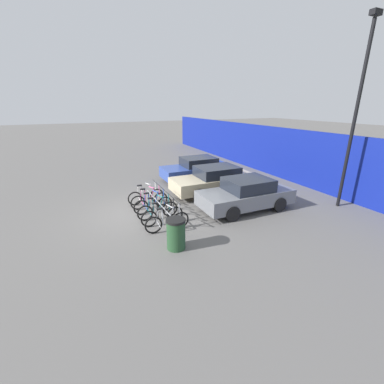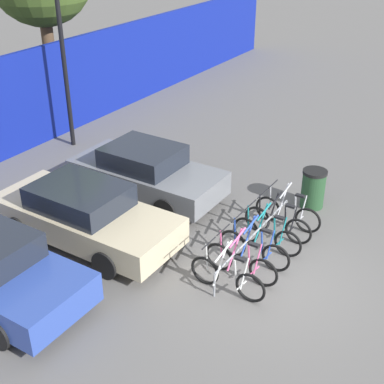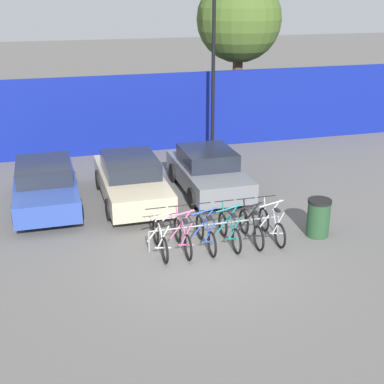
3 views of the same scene
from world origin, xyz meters
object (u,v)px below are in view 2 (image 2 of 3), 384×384
(bicycle_teal, at_px, (267,235))
(bicycle_silver, at_px, (288,213))
(bicycle_pink, at_px, (241,263))
(bicycle_blue, at_px, (254,249))
(bike_rack, at_px, (254,236))
(bicycle_white, at_px, (227,277))
(bicycle_black, at_px, (278,223))
(lamp_post, at_px, (58,11))
(trash_bin, at_px, (313,188))
(car_beige, at_px, (84,214))
(car_grey, at_px, (146,172))

(bicycle_teal, xyz_separation_m, bicycle_silver, (1.18, 0.00, 0.00))
(bicycle_pink, xyz_separation_m, bicycle_blue, (0.61, 0.00, 0.00))
(bicycle_blue, bearing_deg, bike_rack, 27.95)
(bicycle_white, bearing_deg, bicycle_teal, -1.41)
(bicycle_white, xyz_separation_m, bicycle_black, (2.43, 0.00, 0.00))
(lamp_post, bearing_deg, bicycle_pink, -112.79)
(bicycle_silver, height_order, trash_bin, bicycle_silver)
(bicycle_blue, bearing_deg, bicycle_silver, 2.54)
(bike_rack, xyz_separation_m, bicycle_white, (-1.51, -0.15, -0.11))
(car_beige, bearing_deg, lamp_post, 46.62)
(bicycle_pink, relative_size, bicycle_black, 1.00)
(car_grey, bearing_deg, bicycle_pink, -115.94)
(bicycle_white, distance_m, bicycle_teal, 1.83)
(car_grey, xyz_separation_m, lamp_post, (1.48, 4.12, 3.54))
(trash_bin, bearing_deg, bicycle_pink, 177.71)
(bicycle_black, distance_m, lamp_post, 8.98)
(bicycle_blue, relative_size, bicycle_silver, 1.00)
(bicycle_white, relative_size, bicycle_pink, 1.00)
(bicycle_white, distance_m, bicycle_silver, 3.01)
(bicycle_black, height_order, car_beige, car_beige)
(bike_rack, bearing_deg, bicycle_silver, -5.64)
(bike_rack, bearing_deg, car_beige, 113.72)
(car_beige, height_order, lamp_post, lamp_post)
(bicycle_black, xyz_separation_m, car_beige, (-2.50, 3.74, 0.31))
(bicycle_silver, distance_m, lamp_post, 8.90)
(lamp_post, distance_m, trash_bin, 8.94)
(car_grey, height_order, lamp_post, lamp_post)
(bike_rack, xyz_separation_m, bicycle_silver, (1.51, -0.15, -0.11))
(car_beige, relative_size, car_grey, 1.10)
(bicycle_teal, relative_size, car_beige, 0.38)
(bicycle_teal, height_order, bicycle_black, same)
(bicycle_pink, bearing_deg, bicycle_white, -178.96)
(bicycle_white, xyz_separation_m, bicycle_teal, (1.83, 0.00, 0.00))
(bicycle_black, bearing_deg, bicycle_white, -177.12)
(bicycle_black, distance_m, car_grey, 3.87)
(car_beige, xyz_separation_m, trash_bin, (4.35, -3.88, -0.17))
(bicycle_black, height_order, car_grey, car_grey)
(bicycle_white, bearing_deg, bicycle_black, -1.41)
(bicycle_silver, relative_size, car_grey, 0.41)
(bicycle_blue, xyz_separation_m, trash_bin, (3.09, -0.15, 0.14))
(bicycle_silver, bearing_deg, bicycle_blue, 178.95)
(bicycle_white, relative_size, bicycle_blue, 1.00)
(car_beige, bearing_deg, bicycle_silver, -50.47)
(bicycle_silver, relative_size, trash_bin, 1.66)
(bike_rack, height_order, bicycle_blue, bicycle_blue)
(trash_bin, bearing_deg, bicycle_silver, 173.36)
(bicycle_white, bearing_deg, car_grey, 56.06)
(bicycle_silver, bearing_deg, bicycle_white, 178.95)
(bike_rack, distance_m, car_grey, 3.83)
(car_beige, distance_m, car_grey, 2.53)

